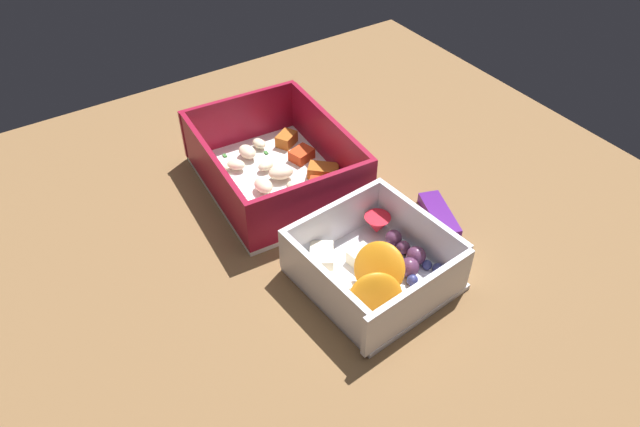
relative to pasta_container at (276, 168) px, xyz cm
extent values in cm
cube|color=brown|center=(10.84, 0.41, -3.20)|extent=(80.00, 80.00, 2.00)
cube|color=white|center=(-0.02, -0.15, -1.90)|extent=(20.56, 16.61, 0.60)
cube|color=maroon|center=(-9.46, 0.51, 1.60)|extent=(1.67, 15.28, 6.39)
cube|color=maroon|center=(9.42, -0.82, 1.60)|extent=(1.67, 15.28, 6.39)
cube|color=maroon|center=(0.50, 7.16, 1.60)|extent=(18.33, 1.89, 6.39)
cube|color=maroon|center=(-0.54, -7.47, 1.60)|extent=(18.33, 1.89, 6.39)
ellipsoid|color=beige|center=(0.37, 0.08, -0.57)|extent=(2.93, 3.47, 1.48)
ellipsoid|color=beige|center=(-5.59, -0.91, -0.67)|extent=(2.78, 2.04, 1.32)
ellipsoid|color=beige|center=(5.28, -3.27, -0.72)|extent=(2.69, 2.02, 1.26)
ellipsoid|color=beige|center=(-4.77, -5.41, -0.68)|extent=(3.00, 3.22, 1.32)
ellipsoid|color=beige|center=(3.54, 0.72, -0.75)|extent=(2.57, 1.92, 1.21)
ellipsoid|color=beige|center=(-2.09, -0.25, -0.88)|extent=(1.62, 2.18, 1.02)
ellipsoid|color=beige|center=(-6.65, 1.31, -0.90)|extent=(2.21, 1.72, 1.00)
ellipsoid|color=beige|center=(1.26, -2.43, -0.65)|extent=(2.76, 1.98, 1.35)
ellipsoid|color=beige|center=(-4.18, -3.18, -0.82)|extent=(2.72, 2.60, 1.11)
cube|color=red|center=(-1.71, 4.56, -0.93)|extent=(2.77, 3.16, 1.34)
cube|color=#AD5B1E|center=(-5.48, 4.64, -0.84)|extent=(2.94, 3.21, 1.51)
cube|color=red|center=(6.26, -0.03, -0.89)|extent=(2.35, 2.55, 1.41)
cube|color=#AD5B1E|center=(2.53, 4.99, -0.91)|extent=(3.93, 4.02, 1.38)
cube|color=red|center=(4.86, 3.52, -0.90)|extent=(3.55, 3.65, 1.39)
cube|color=#387A33|center=(-5.14, 1.44, -1.50)|extent=(0.60, 0.40, 0.20)
cube|color=#387A33|center=(-7.41, -3.18, -1.50)|extent=(0.60, 0.40, 0.20)
cube|color=#387A33|center=(5.80, -3.66, -1.50)|extent=(0.60, 0.40, 0.20)
cube|color=#387A33|center=(-6.46, -0.78, -1.50)|extent=(0.60, 0.40, 0.20)
cube|color=white|center=(18.65, 0.31, -1.90)|extent=(14.51, 14.26, 0.60)
cube|color=white|center=(12.26, -0.25, 0.91)|extent=(1.73, 13.15, 5.01)
cube|color=white|center=(25.04, 0.86, 0.91)|extent=(1.73, 13.15, 5.01)
cube|color=white|center=(18.11, 6.56, 0.91)|extent=(12.24, 1.65, 5.01)
cube|color=white|center=(19.19, -5.95, 0.91)|extent=(12.24, 1.65, 5.01)
ellipsoid|color=orange|center=(19.94, -0.18, 0.93)|extent=(6.41, 5.96, 4.87)
ellipsoid|color=orange|center=(22.78, -2.77, 1.07)|extent=(5.09, 5.95, 5.14)
cube|color=#F4EACC|center=(18.38, -3.70, -0.82)|extent=(2.97, 2.50, 1.55)
cube|color=#F4EACC|center=(14.56, -3.15, -0.66)|extent=(3.92, 3.69, 1.88)
cube|color=#F4EACC|center=(16.31, 0.71, -0.87)|extent=(2.16, 2.68, 1.46)
sphere|color=#562D4C|center=(17.73, 4.78, -0.88)|extent=(1.44, 1.44, 1.44)
sphere|color=#562D4C|center=(20.36, 3.35, -0.61)|extent=(1.98, 1.98, 1.98)
sphere|color=#562D4C|center=(17.49, 3.12, -0.79)|extent=(1.62, 1.62, 1.62)
sphere|color=#562D4C|center=(19.53, 4.93, -0.61)|extent=(1.98, 1.98, 1.98)
sphere|color=#562D4C|center=(16.19, 4.73, -0.73)|extent=(1.74, 1.74, 1.74)
cone|color=red|center=(13.87, 4.31, -0.48)|extent=(2.81, 2.81, 2.25)
sphere|color=navy|center=(20.78, 5.37, -1.09)|extent=(1.02, 1.02, 1.02)
sphere|color=navy|center=(22.81, 2.98, -1.13)|extent=(0.94, 0.94, 0.94)
sphere|color=navy|center=(21.81, 5.88, -1.02)|extent=(1.16, 1.16, 1.16)
sphere|color=navy|center=(23.72, 4.93, -1.09)|extent=(1.01, 1.01, 1.01)
sphere|color=navy|center=(21.55, 2.82, -1.04)|extent=(1.12, 1.12, 1.12)
cube|color=#51197A|center=(15.46, 11.80, -1.60)|extent=(7.40, 4.65, 1.20)
camera|label=1|loc=(48.43, -25.45, 41.68)|focal=32.84mm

